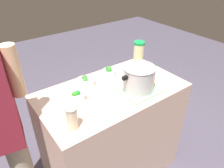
% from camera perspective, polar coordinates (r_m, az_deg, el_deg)
% --- Properties ---
extents(ground_plane, '(8.00, 8.00, 0.00)m').
position_cam_1_polar(ground_plane, '(2.24, -0.00, -21.40)').
color(ground_plane, '#484251').
extents(counter_slab, '(1.10, 0.62, 0.91)m').
position_cam_1_polar(counter_slab, '(1.89, -0.00, -13.13)').
color(counter_slab, '#C9A894').
rests_on(counter_slab, ground_plane).
extents(dish_cloth, '(0.30, 0.28, 0.01)m').
position_cam_1_polar(dish_cloth, '(1.62, 6.94, -1.20)').
color(dish_cloth, '#7CAD87').
rests_on(dish_cloth, counter_slab).
extents(cooking_pot, '(0.31, 0.24, 0.18)m').
position_cam_1_polar(cooking_pot, '(1.57, 7.17, 1.75)').
color(cooking_pot, '#B7B7BC').
rests_on(cooking_pot, dish_cloth).
extents(lemonade_pitcher, '(0.09, 0.09, 0.26)m').
position_cam_1_polar(lemonade_pitcher, '(1.80, 7.03, 7.20)').
color(lemonade_pitcher, beige).
rests_on(lemonade_pitcher, counter_slab).
extents(mason_jar, '(0.07, 0.07, 0.15)m').
position_cam_1_polar(mason_jar, '(1.25, -10.61, -8.97)').
color(mason_jar, beige).
rests_on(mason_jar, counter_slab).
extents(broccoli_bowl_front, '(0.11, 0.11, 0.08)m').
position_cam_1_polar(broccoli_bowl_front, '(1.77, -0.79, 3.25)').
color(broccoli_bowl_front, silver).
rests_on(broccoli_bowl_front, counter_slab).
extents(broccoli_bowl_center, '(0.14, 0.14, 0.07)m').
position_cam_1_polar(broccoli_bowl_center, '(1.65, -6.98, 0.65)').
color(broccoli_bowl_center, silver).
rests_on(broccoli_bowl_center, counter_slab).
extents(broccoli_bowl_back, '(0.11, 0.11, 0.08)m').
position_cam_1_polar(broccoli_bowl_back, '(1.49, -9.16, -3.20)').
color(broccoli_bowl_back, silver).
rests_on(broccoli_bowl_back, counter_slab).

